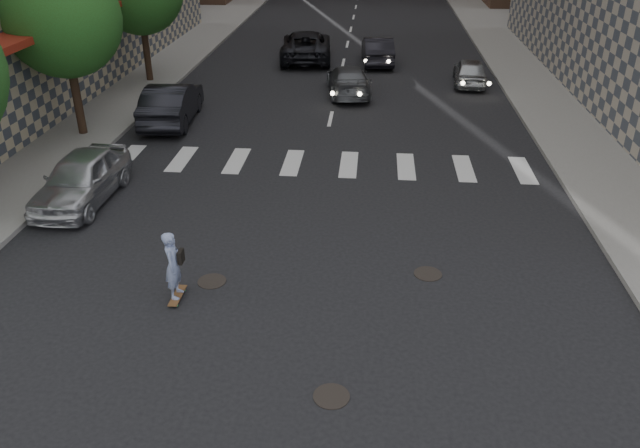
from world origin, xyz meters
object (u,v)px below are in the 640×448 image
at_px(traffic_car_b, 348,80).
at_px(traffic_car_d, 470,71).
at_px(silver_sedan, 81,178).
at_px(tree_b, 64,13).
at_px(traffic_car_c, 306,46).
at_px(skateboarder, 174,265).
at_px(traffic_car_e, 377,50).
at_px(traffic_car_a, 172,103).

height_order(traffic_car_b, traffic_car_d, traffic_car_b).
distance_m(silver_sedan, traffic_car_d, 19.91).
xyz_separation_m(tree_b, traffic_car_d, (15.95, 8.86, -3.99)).
distance_m(traffic_car_c, traffic_car_d, 9.75).
bearing_deg(silver_sedan, skateboarder, -47.19).
height_order(skateboarder, traffic_car_b, skateboarder).
bearing_deg(silver_sedan, traffic_car_b, 59.86).
relative_size(silver_sedan, traffic_car_d, 1.15).
bearing_deg(tree_b, traffic_car_e, 48.57).
distance_m(tree_b, traffic_car_b, 12.66).
bearing_deg(traffic_car_c, traffic_car_b, 107.53).
height_order(tree_b, traffic_car_b, tree_b).
distance_m(skateboarder, traffic_car_b, 17.64).
bearing_deg(traffic_car_d, silver_sedan, 51.75).
bearing_deg(traffic_car_c, traffic_car_a, 64.76).
xyz_separation_m(skateboarder, traffic_car_e, (4.52, 23.57, -0.17)).
bearing_deg(silver_sedan, traffic_car_d, 48.55).
relative_size(traffic_car_c, traffic_car_e, 1.30).
height_order(silver_sedan, traffic_car_d, silver_sedan).
bearing_deg(traffic_car_a, silver_sedan, 81.83).
xyz_separation_m(traffic_car_c, traffic_car_d, (8.65, -4.50, -0.16)).
bearing_deg(traffic_car_c, traffic_car_d, 148.02).
relative_size(traffic_car_c, traffic_car_d, 1.53).
height_order(tree_b, traffic_car_c, tree_b).
xyz_separation_m(tree_b, traffic_car_a, (2.95, 1.86, -3.83)).
bearing_deg(traffic_car_e, tree_b, 44.26).
relative_size(tree_b, traffic_car_a, 1.33).
height_order(traffic_car_d, traffic_car_e, traffic_car_e).
bearing_deg(traffic_car_e, traffic_car_d, 134.70).
bearing_deg(silver_sedan, traffic_car_c, 77.02).
distance_m(tree_b, silver_sedan, 7.38).
height_order(skateboarder, traffic_car_a, skateboarder).
distance_m(skateboarder, traffic_car_a, 13.16).
distance_m(traffic_car_a, traffic_car_b, 8.53).
height_order(traffic_car_a, traffic_car_c, traffic_car_c).
bearing_deg(traffic_car_b, traffic_car_a, 26.31).
bearing_deg(traffic_car_a, traffic_car_e, -131.78).
bearing_deg(traffic_car_d, traffic_car_e, -36.57).
relative_size(tree_b, skateboarder, 3.77).
height_order(skateboarder, traffic_car_e, skateboarder).
relative_size(traffic_car_b, traffic_car_e, 1.01).
xyz_separation_m(silver_sedan, traffic_car_e, (8.90, 18.64, -0.01)).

